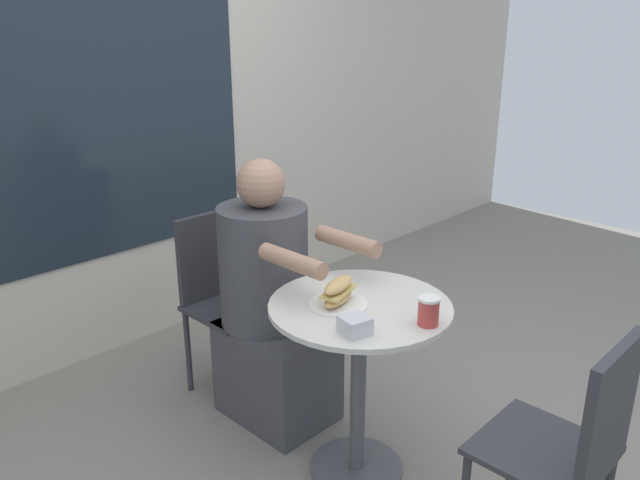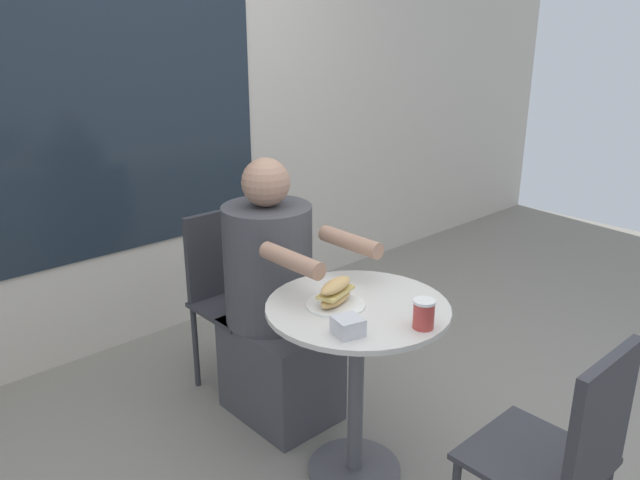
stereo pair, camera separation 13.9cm
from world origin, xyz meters
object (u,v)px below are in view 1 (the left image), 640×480
object	(u,v)px
cafe_table	(359,352)
seated_diner	(271,312)
sandwich_on_plate	(338,295)
diner_chair	(222,287)
drink_cup	(429,311)
empty_chair_across	(574,441)

from	to	relation	value
cafe_table	seated_diner	size ratio (longest dim) A/B	0.62
cafe_table	sandwich_on_plate	size ratio (longest dim) A/B	3.36
diner_chair	drink_cup	distance (m)	1.20
drink_cup	diner_chair	bearing A→B (deg)	89.63
empty_chair_across	diner_chair	bearing A→B (deg)	90.62
cafe_table	seated_diner	world-z (taller)	seated_diner
diner_chair	sandwich_on_plate	xyz separation A→B (m)	(-0.10, -0.84, 0.25)
empty_chair_across	sandwich_on_plate	distance (m)	0.90
seated_diner	empty_chair_across	xyz separation A→B (m)	(0.02, -1.34, 0.01)
cafe_table	diner_chair	distance (m)	0.90
diner_chair	empty_chair_across	size ratio (longest dim) A/B	1.00
sandwich_on_plate	cafe_table	bearing A→B (deg)	-40.19
cafe_table	empty_chair_across	xyz separation A→B (m)	(0.06, -0.80, -0.01)
seated_diner	drink_cup	bearing A→B (deg)	89.80
sandwich_on_plate	drink_cup	distance (m)	0.34
diner_chair	empty_chair_across	bearing A→B (deg)	90.92
cafe_table	sandwich_on_plate	world-z (taller)	sandwich_on_plate
seated_diner	diner_chair	bearing A→B (deg)	-89.83
empty_chair_across	sandwich_on_plate	size ratio (longest dim) A/B	3.97
seated_diner	empty_chair_across	size ratio (longest dim) A/B	1.36
cafe_table	drink_cup	distance (m)	0.37
cafe_table	seated_diner	xyz separation A→B (m)	(0.04, 0.54, -0.03)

